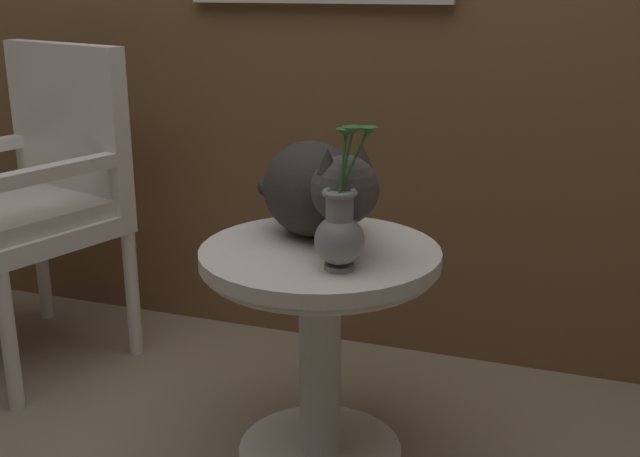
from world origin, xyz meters
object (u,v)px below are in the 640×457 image
at_px(cat, 317,189).
at_px(pewter_vase_with_ivy, 340,228).
at_px(wicker_chair, 36,189).
at_px(wicker_side_table, 320,314).

distance_m(cat, pewter_vase_with_ivy, 0.23).
bearing_deg(wicker_chair, cat, -12.06).
height_order(wicker_side_table, pewter_vase_with_ivy, pewter_vase_with_ivy).
height_order(wicker_chair, pewter_vase_with_ivy, wicker_chair).
bearing_deg(wicker_side_table, wicker_chair, 164.30).
relative_size(wicker_side_table, wicker_chair, 0.58).
xyz_separation_m(cat, pewter_vase_with_ivy, (0.12, -0.19, -0.03)).
distance_m(wicker_chair, cat, 1.05).
bearing_deg(cat, pewter_vase_with_ivy, -57.82).
bearing_deg(wicker_side_table, pewter_vase_with_ivy, -53.02).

